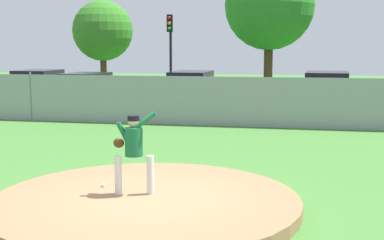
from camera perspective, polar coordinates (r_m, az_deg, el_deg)
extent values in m
plane|color=#427A33|center=(15.15, 1.33, -2.89)|extent=(80.00, 80.00, 0.00)
cube|color=#2B2B2D|center=(23.48, 4.90, 0.97)|extent=(44.00, 7.00, 0.01)
cylinder|color=#99704C|center=(9.44, -5.03, -8.97)|extent=(5.47, 5.47, 0.22)
cylinder|color=silver|center=(9.51, -8.04, -5.99)|extent=(0.13, 0.13, 0.71)
cylinder|color=silver|center=(9.48, -4.55, -5.98)|extent=(0.13, 0.13, 0.71)
cylinder|color=#145933|center=(9.36, -6.36, -2.37)|extent=(0.32, 0.32, 0.51)
cylinder|color=#145933|center=(9.25, -5.33, -0.21)|extent=(0.48, 0.20, 0.38)
cylinder|color=#145933|center=(9.39, -7.41, -1.55)|extent=(0.29, 0.16, 0.46)
ellipsoid|color=#4C2D14|center=(9.51, -7.99, -2.49)|extent=(0.20, 0.12, 0.18)
sphere|color=tan|center=(9.30, -6.39, -0.21)|extent=(0.20, 0.20, 0.20)
cylinder|color=black|center=(9.29, -6.40, 0.22)|extent=(0.21, 0.21, 0.09)
sphere|color=white|center=(10.14, -9.65, -6.99)|extent=(0.07, 0.07, 0.07)
cube|color=gray|center=(18.94, 3.42, 2.02)|extent=(37.73, 0.03, 1.80)
cylinder|color=slate|center=(21.30, -17.14, 2.48)|extent=(0.07, 0.07, 1.90)
cube|color=#161E4C|center=(23.89, -0.09, 2.77)|extent=(1.91, 4.73, 0.74)
cube|color=black|center=(23.83, -0.09, 4.49)|extent=(1.71, 2.62, 0.70)
cylinder|color=black|center=(25.34, 0.63, 2.23)|extent=(1.86, 0.69, 0.64)
cylinder|color=black|center=(22.52, -0.91, 1.51)|extent=(1.86, 0.69, 0.64)
cube|color=tan|center=(24.77, -11.45, 2.69)|extent=(2.07, 4.41, 0.64)
cube|color=black|center=(24.72, -11.49, 4.24)|extent=(1.81, 2.47, 0.70)
cylinder|color=black|center=(26.00, -10.14, 2.26)|extent=(1.91, 0.75, 0.64)
cylinder|color=black|center=(23.62, -12.85, 1.61)|extent=(1.91, 0.75, 0.64)
cube|color=maroon|center=(22.90, 14.45, 2.37)|extent=(2.20, 4.50, 0.80)
cube|color=black|center=(22.84, 14.51, 4.23)|extent=(1.90, 2.53, 0.70)
cylinder|color=black|center=(24.29, 14.49, 1.73)|extent=(1.97, 0.79, 0.64)
cylinder|color=black|center=(21.60, 14.33, 0.98)|extent=(1.97, 0.79, 0.64)
cube|color=slate|center=(26.67, -16.34, 2.96)|extent=(1.91, 4.08, 0.70)
cube|color=black|center=(26.62, -16.40, 4.48)|extent=(1.75, 2.25, 0.72)
cylinder|color=black|center=(27.82, -15.10, 2.47)|extent=(1.95, 0.65, 0.64)
cylinder|color=black|center=(25.60, -17.63, 1.92)|extent=(1.95, 0.65, 0.64)
cone|color=orange|center=(23.05, 8.64, 1.47)|extent=(0.32, 0.32, 0.55)
cube|color=black|center=(23.08, 8.62, 0.83)|extent=(0.40, 0.40, 0.03)
cylinder|color=black|center=(28.09, -2.33, 6.77)|extent=(0.14, 0.14, 4.53)
cube|color=black|center=(27.94, -2.44, 10.48)|extent=(0.28, 0.24, 0.90)
sphere|color=red|center=(27.83, -2.50, 11.05)|extent=(0.18, 0.18, 0.18)
sphere|color=orange|center=(27.82, -2.50, 10.49)|extent=(0.18, 0.18, 0.18)
sphere|color=green|center=(27.81, -2.50, 9.94)|extent=(0.18, 0.18, 0.18)
cylinder|color=#4C331E|center=(32.45, -9.60, 5.08)|extent=(0.38, 0.38, 2.55)
sphere|color=#337B22|center=(32.43, -9.70, 9.57)|extent=(3.63, 3.63, 3.63)
cylinder|color=#4C331E|center=(32.58, 8.29, 5.92)|extent=(0.54, 0.54, 3.46)
sphere|color=#2C8325|center=(32.65, 8.42, 12.29)|extent=(5.42, 5.42, 5.42)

